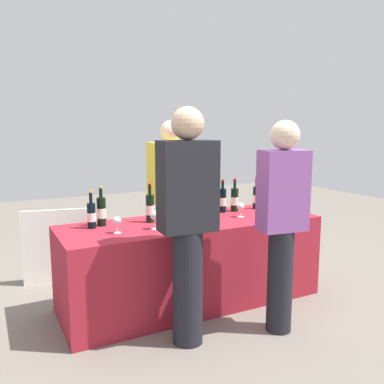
{
  "coord_description": "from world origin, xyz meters",
  "views": [
    {
      "loc": [
        -1.56,
        -3.01,
        1.52
      ],
      "look_at": [
        0.0,
        0.0,
        0.98
      ],
      "focal_mm": 38.13,
      "sensor_mm": 36.0,
      "label": 1
    }
  ],
  "objects_px": {
    "wine_bottle_1": "(101,211)",
    "menu_board": "(56,247)",
    "wine_bottle_2": "(150,208)",
    "guest_0": "(188,219)",
    "guest_1": "(282,218)",
    "wine_glass_1": "(155,216)",
    "wine_glass_3": "(199,212)",
    "wine_bottle_5": "(222,200)",
    "wine_glass_5": "(279,205)",
    "server_pouring": "(171,195)",
    "wine_bottle_0": "(91,215)",
    "wine_glass_2": "(167,219)",
    "wine_glass_4": "(241,207)",
    "wine_bottle_6": "(235,199)",
    "wine_bottle_7": "(256,197)",
    "wine_bottle_3": "(168,207)",
    "wine_bottle_4": "(211,203)",
    "wine_glass_0": "(117,221)"
  },
  "relations": [
    {
      "from": "wine_bottle_1",
      "to": "menu_board",
      "type": "relative_size",
      "value": 0.44
    },
    {
      "from": "wine_bottle_2",
      "to": "guest_0",
      "type": "xyz_separation_m",
      "value": [
        -0.01,
        -0.72,
        0.06
      ]
    },
    {
      "from": "wine_bottle_2",
      "to": "guest_1",
      "type": "height_order",
      "value": "guest_1"
    },
    {
      "from": "wine_glass_1",
      "to": "wine_glass_3",
      "type": "xyz_separation_m",
      "value": [
        0.41,
        0.03,
        -0.01
      ]
    },
    {
      "from": "wine_bottle_5",
      "to": "guest_1",
      "type": "distance_m",
      "value": 0.95
    },
    {
      "from": "wine_bottle_2",
      "to": "menu_board",
      "type": "bearing_deg",
      "value": 126.85
    },
    {
      "from": "wine_bottle_2",
      "to": "wine_bottle_1",
      "type": "bearing_deg",
      "value": 170.55
    },
    {
      "from": "wine_bottle_1",
      "to": "wine_glass_5",
      "type": "xyz_separation_m",
      "value": [
        1.53,
        -0.36,
        -0.02
      ]
    },
    {
      "from": "wine_glass_5",
      "to": "server_pouring",
      "type": "relative_size",
      "value": 0.09
    },
    {
      "from": "wine_bottle_0",
      "to": "menu_board",
      "type": "distance_m",
      "value": 0.98
    },
    {
      "from": "wine_glass_5",
      "to": "guest_0",
      "type": "bearing_deg",
      "value": -159.86
    },
    {
      "from": "wine_glass_2",
      "to": "wine_glass_4",
      "type": "relative_size",
      "value": 0.94
    },
    {
      "from": "wine_bottle_0",
      "to": "wine_bottle_2",
      "type": "height_order",
      "value": "wine_bottle_2"
    },
    {
      "from": "wine_bottle_6",
      "to": "wine_glass_5",
      "type": "xyz_separation_m",
      "value": [
        0.25,
        -0.35,
        -0.01
      ]
    },
    {
      "from": "guest_0",
      "to": "menu_board",
      "type": "height_order",
      "value": "guest_0"
    },
    {
      "from": "wine_bottle_0",
      "to": "wine_glass_2",
      "type": "bearing_deg",
      "value": -31.17
    },
    {
      "from": "menu_board",
      "to": "wine_bottle_0",
      "type": "bearing_deg",
      "value": -66.23
    },
    {
      "from": "wine_bottle_0",
      "to": "wine_glass_2",
      "type": "xyz_separation_m",
      "value": [
        0.51,
        -0.31,
        -0.02
      ]
    },
    {
      "from": "wine_bottle_7",
      "to": "menu_board",
      "type": "distance_m",
      "value": 2.01
    },
    {
      "from": "wine_glass_4",
      "to": "guest_1",
      "type": "bearing_deg",
      "value": -98.57
    },
    {
      "from": "wine_bottle_3",
      "to": "wine_bottle_7",
      "type": "xyz_separation_m",
      "value": [
        0.96,
        0.03,
        0.0
      ]
    },
    {
      "from": "wine_bottle_6",
      "to": "wine_glass_3",
      "type": "bearing_deg",
      "value": -152.98
    },
    {
      "from": "wine_bottle_0",
      "to": "wine_bottle_4",
      "type": "relative_size",
      "value": 0.96
    },
    {
      "from": "wine_bottle_2",
      "to": "wine_glass_0",
      "type": "bearing_deg",
      "value": -147.76
    },
    {
      "from": "wine_glass_1",
      "to": "server_pouring",
      "type": "height_order",
      "value": "server_pouring"
    },
    {
      "from": "wine_bottle_3",
      "to": "wine_glass_3",
      "type": "xyz_separation_m",
      "value": [
        0.18,
        -0.24,
        -0.02
      ]
    },
    {
      "from": "wine_bottle_4",
      "to": "wine_glass_2",
      "type": "xyz_separation_m",
      "value": [
        -0.55,
        -0.26,
        -0.03
      ]
    },
    {
      "from": "wine_glass_0",
      "to": "wine_glass_1",
      "type": "distance_m",
      "value": 0.3
    },
    {
      "from": "wine_bottle_7",
      "to": "guest_1",
      "type": "bearing_deg",
      "value": -115.85
    },
    {
      "from": "wine_glass_3",
      "to": "guest_1",
      "type": "xyz_separation_m",
      "value": [
        0.33,
        -0.66,
        0.05
      ]
    },
    {
      "from": "wine_bottle_2",
      "to": "wine_glass_1",
      "type": "bearing_deg",
      "value": -102.76
    },
    {
      "from": "wine_glass_5",
      "to": "wine_bottle_4",
      "type": "bearing_deg",
      "value": 154.3
    },
    {
      "from": "wine_bottle_1",
      "to": "wine_bottle_4",
      "type": "relative_size",
      "value": 1.03
    },
    {
      "from": "wine_glass_0",
      "to": "wine_bottle_1",
      "type": "bearing_deg",
      "value": 98.04
    },
    {
      "from": "wine_glass_4",
      "to": "wine_bottle_7",
      "type": "bearing_deg",
      "value": 34.91
    },
    {
      "from": "wine_bottle_4",
      "to": "guest_1",
      "type": "xyz_separation_m",
      "value": [
        0.11,
        -0.84,
        0.02
      ]
    },
    {
      "from": "wine_bottle_2",
      "to": "wine_bottle_3",
      "type": "height_order",
      "value": "wine_bottle_2"
    },
    {
      "from": "wine_bottle_6",
      "to": "guest_0",
      "type": "relative_size",
      "value": 0.19
    },
    {
      "from": "server_pouring",
      "to": "guest_0",
      "type": "bearing_deg",
      "value": 70.25
    },
    {
      "from": "wine_bottle_1",
      "to": "wine_glass_3",
      "type": "height_order",
      "value": "wine_bottle_1"
    },
    {
      "from": "wine_bottle_7",
      "to": "server_pouring",
      "type": "distance_m",
      "value": 0.84
    },
    {
      "from": "wine_bottle_5",
      "to": "wine_glass_2",
      "type": "distance_m",
      "value": 0.81
    },
    {
      "from": "wine_glass_0",
      "to": "wine_glass_4",
      "type": "relative_size",
      "value": 0.99
    },
    {
      "from": "wine_bottle_2",
      "to": "menu_board",
      "type": "xyz_separation_m",
      "value": [
        -0.65,
        0.87,
        -0.48
      ]
    },
    {
      "from": "wine_bottle_5",
      "to": "wine_bottle_6",
      "type": "distance_m",
      "value": 0.13
    },
    {
      "from": "wine_glass_4",
      "to": "guest_1",
      "type": "xyz_separation_m",
      "value": [
        -0.1,
        -0.69,
        0.05
      ]
    },
    {
      "from": "wine_bottle_4",
      "to": "wine_glass_4",
      "type": "xyz_separation_m",
      "value": [
        0.21,
        -0.16,
        -0.03
      ]
    },
    {
      "from": "wine_bottle_0",
      "to": "guest_1",
      "type": "distance_m",
      "value": 1.47
    },
    {
      "from": "wine_bottle_3",
      "to": "wine_bottle_5",
      "type": "height_order",
      "value": "wine_bottle_3"
    },
    {
      "from": "wine_bottle_5",
      "to": "wine_bottle_6",
      "type": "bearing_deg",
      "value": -5.78
    }
  ]
}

